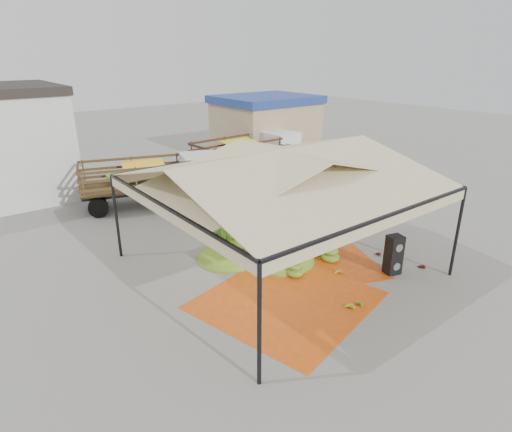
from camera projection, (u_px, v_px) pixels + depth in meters
ground at (278, 265)px, 14.71m from camera, size 90.00×90.00×0.00m
canopy_tent at (280, 172)px, 13.52m from camera, size 8.10×8.10×4.00m
building_tan at (266, 126)px, 29.26m from camera, size 6.30×5.30×4.10m
tarp_left at (287, 300)px, 12.62m from camera, size 5.48×5.31×0.01m
tarp_right at (308, 258)px, 15.21m from camera, size 5.52×5.64×0.01m
banana_heap at (274, 233)px, 15.70m from camera, size 7.15×6.54×1.25m
hand_yellow_a at (349, 307)px, 12.11m from camera, size 0.50×0.43×0.20m
hand_yellow_b at (338, 272)px, 14.02m from camera, size 0.50×0.48×0.18m
hand_red_a at (377, 254)px, 15.32m from camera, size 0.47×0.43×0.17m
hand_red_b at (421, 267)px, 14.40m from camera, size 0.42×0.36×0.17m
hand_green at (358, 304)px, 12.29m from camera, size 0.44×0.39×0.17m
hanging_bunches at (263, 180)px, 15.07m from camera, size 3.24×0.24×0.20m
speaker_stack at (394, 255)px, 13.94m from camera, size 0.58×0.54×1.34m
banana_leaves at (215, 256)px, 15.34m from camera, size 0.96×1.36×3.70m
vendor at (195, 201)px, 18.07m from camera, size 0.78×0.60×1.92m
truck_left at (158, 176)px, 20.19m from camera, size 6.77×4.06×2.20m
truck_right at (252, 151)px, 24.99m from camera, size 6.79×2.68×2.29m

